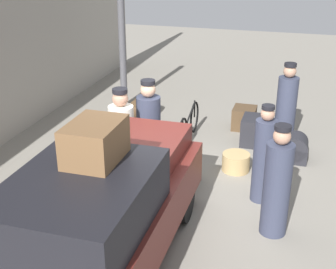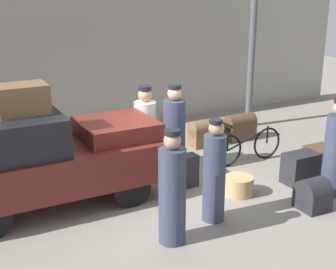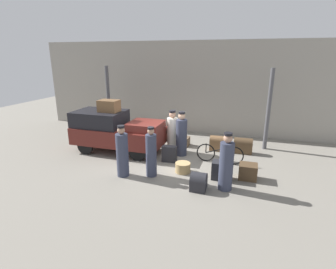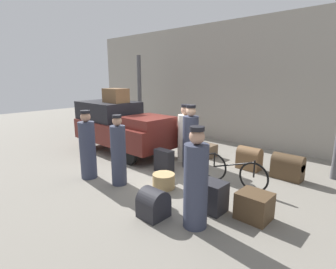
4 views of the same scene
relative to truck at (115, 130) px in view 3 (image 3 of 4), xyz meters
The scene contains 20 objects.
ground_plane 2.30m from the truck, ahead, with size 30.00×30.00×0.00m, color gray.
station_building_facade 4.49m from the truck, 60.80° to the left, with size 16.00×0.15×4.50m.
canopy_pillar_left 2.67m from the truck, 124.52° to the left, with size 0.17×0.17×3.34m.
canopy_pillar_right 6.30m from the truck, 19.63° to the left, with size 0.17×0.17×3.34m.
truck is the anchor object (origin of this frame).
bicycle 4.28m from the truck, ahead, with size 1.71×0.04×0.73m.
wicker_basket 3.45m from the truck, 20.85° to the right, with size 0.51×0.51×0.33m.
porter_standing_middle 2.44m from the truck, 56.69° to the right, with size 0.39×0.39×1.71m.
porter_with_bicycle 2.33m from the truck, 17.14° to the left, with size 0.44×0.44×1.71m.
porter_carrying_trunk 5.03m from the truck, 22.97° to the right, with size 0.41×0.41×1.74m.
porter_lifting_near_truck 2.84m from the truck, 38.29° to the right, with size 0.35×0.35×1.66m.
conductor_in_dark_uniform 2.72m from the truck, ahead, with size 0.43×0.43×1.75m.
trunk_barrel_dark 4.53m from the truck, 29.88° to the right, with size 0.46×0.47×0.54m.
suitcase_black_upright 4.25m from the truck, 18.19° to the left, with size 0.63×0.38×0.62m.
trunk_large_brown 2.55m from the truck, 10.53° to the right, with size 0.53×0.25×0.61m.
trunk_umber_medium 5.22m from the truck, 14.51° to the left, with size 0.73×0.38×0.63m.
trunk_wicker_pale 5.41m from the truck, 11.30° to the right, with size 0.56×0.50×0.49m.
suitcase_tan_flat 2.88m from the truck, 31.81° to the left, with size 0.75×0.47×0.39m.
suitcase_small_leather 4.71m from the truck, 16.48° to the right, with size 0.64×0.42×0.58m.
trunk_on_truck_roof 1.00m from the truck, behind, with size 0.78×0.57×0.46m.
Camera 3 is at (3.01, -8.81, 3.82)m, focal length 28.00 mm.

